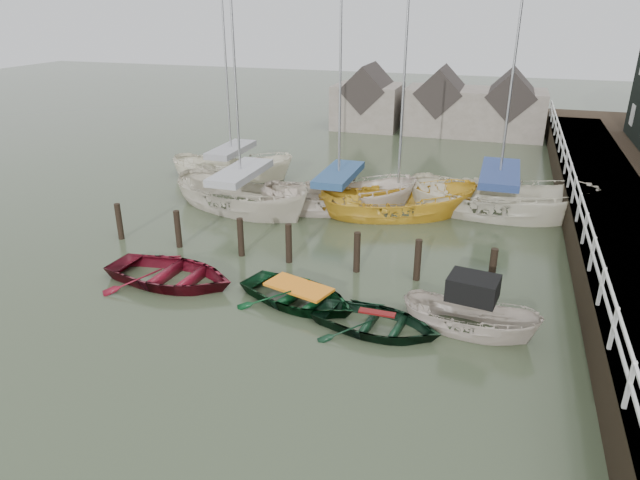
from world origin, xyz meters
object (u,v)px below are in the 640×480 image
(rowboat_red, at_px, (172,283))
(sailboat_b, at_px, (339,207))
(sailboat_d, at_px, (495,212))
(sailboat_a, at_px, (242,207))
(sailboat_c, at_px, (397,214))
(motorboat, at_px, (469,326))
(rowboat_green, at_px, (299,303))
(sailboat_e, at_px, (233,176))
(rowboat_dkgreen, at_px, (376,330))

(rowboat_red, relative_size, sailboat_b, 0.34)
(rowboat_red, distance_m, sailboat_d, 13.79)
(sailboat_d, bearing_deg, sailboat_a, 107.91)
(sailboat_c, relative_size, sailboat_d, 0.88)
(sailboat_c, bearing_deg, motorboat, -176.63)
(rowboat_green, relative_size, motorboat, 0.97)
(sailboat_a, height_order, sailboat_e, sailboat_a)
(motorboat, distance_m, sailboat_d, 9.87)
(rowboat_dkgreen, bearing_deg, motorboat, -64.62)
(motorboat, bearing_deg, sailboat_b, 44.81)
(sailboat_b, bearing_deg, sailboat_e, 47.23)
(rowboat_dkgreen, xyz_separation_m, sailboat_b, (-3.76, 9.20, 0.06))
(rowboat_red, xyz_separation_m, sailboat_a, (-0.87, 7.15, 0.06))
(rowboat_green, height_order, rowboat_dkgreen, rowboat_green)
(sailboat_e, bearing_deg, rowboat_dkgreen, -148.46)
(rowboat_dkgreen, distance_m, sailboat_a, 11.07)
(rowboat_dkgreen, relative_size, sailboat_c, 0.34)
(motorboat, relative_size, sailboat_c, 0.37)
(rowboat_red, relative_size, sailboat_c, 0.41)
(rowboat_green, relative_size, rowboat_dkgreen, 1.07)
(rowboat_dkgreen, height_order, motorboat, motorboat)
(rowboat_green, relative_size, sailboat_a, 0.35)
(sailboat_b, bearing_deg, motorboat, -162.56)
(sailboat_b, bearing_deg, sailboat_d, -96.17)
(sailboat_d, xyz_separation_m, sailboat_e, (-12.98, 1.42, 0.00))
(rowboat_dkgreen, height_order, sailboat_c, sailboat_c)
(motorboat, distance_m, sailboat_c, 9.18)
(motorboat, xyz_separation_m, sailboat_b, (-6.16, 8.40, -0.05))
(sailboat_a, bearing_deg, sailboat_b, -55.10)
(sailboat_a, bearing_deg, sailboat_e, 47.91)
(sailboat_b, bearing_deg, rowboat_red, 140.98)
(rowboat_red, distance_m, sailboat_b, 8.99)
(rowboat_dkgreen, height_order, sailboat_a, sailboat_a)
(motorboat, xyz_separation_m, sailboat_a, (-10.13, 7.12, -0.06))
(rowboat_dkgreen, distance_m, sailboat_c, 9.31)
(rowboat_dkgreen, relative_size, motorboat, 0.91)
(rowboat_red, distance_m, rowboat_green, 4.33)
(rowboat_green, bearing_deg, sailboat_c, 8.08)
(motorboat, height_order, sailboat_d, sailboat_d)
(rowboat_green, bearing_deg, rowboat_red, 106.95)
(sailboat_c, distance_m, sailboat_e, 9.46)
(sailboat_a, bearing_deg, motorboat, -108.12)
(motorboat, relative_size, sailboat_a, 0.36)
(rowboat_green, relative_size, sailboat_e, 0.38)
(rowboat_green, bearing_deg, sailboat_a, 53.00)
(motorboat, bearing_deg, sailboat_a, 63.49)
(rowboat_red, xyz_separation_m, sailboat_e, (-3.36, 11.31, 0.06))
(motorboat, bearing_deg, sailboat_e, 56.81)
(rowboat_dkgreen, bearing_deg, rowboat_green, 80.35)
(rowboat_red, xyz_separation_m, rowboat_dkgreen, (6.87, -0.76, 0.00))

